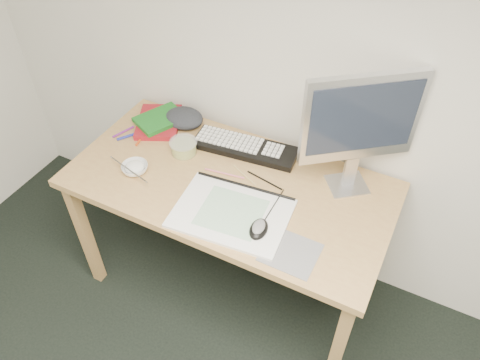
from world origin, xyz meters
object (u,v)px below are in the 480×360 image
object	(u,v)px
keyboard	(245,148)
sketchpad	(231,213)
desk	(229,195)
monitor	(361,122)
rice_bowl	(135,168)

from	to	relation	value
keyboard	sketchpad	bearing A→B (deg)	-77.31
desk	sketchpad	xyz separation A→B (m)	(0.10, -0.16, 0.09)
keyboard	monitor	size ratio (longest dim) A/B	0.89
rice_bowl	keyboard	bearing A→B (deg)	43.71
desk	rice_bowl	xyz separation A→B (m)	(-0.40, -0.13, 0.10)
sketchpad	rice_bowl	world-z (taller)	rice_bowl
desk	rice_bowl	size ratio (longest dim) A/B	12.08
desk	rice_bowl	world-z (taller)	rice_bowl
desk	keyboard	world-z (taller)	keyboard
sketchpad	keyboard	world-z (taller)	keyboard
desk	keyboard	size ratio (longest dim) A/B	2.90
sketchpad	keyboard	distance (m)	0.40
sketchpad	rice_bowl	distance (m)	0.50
monitor	rice_bowl	distance (m)	0.98
desk	monitor	distance (m)	0.66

